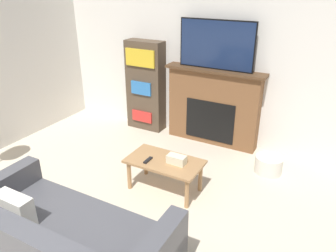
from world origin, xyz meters
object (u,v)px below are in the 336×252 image
tv (216,45)px  bookshelf (146,86)px  fireplace (213,106)px  coffee_table (165,165)px  couch (60,248)px  storage_basket (269,164)px

tv → bookshelf: tv is taller
fireplace → coffee_table: fireplace is taller
fireplace → coffee_table: bearing=-90.7°
tv → coffee_table: bearing=-90.7°
couch → coffee_table: couch is taller
fireplace → tv: tv is taller
fireplace → coffee_table: (-0.02, -1.49, -0.24)m
tv → coffee_table: size_ratio=1.23×
bookshelf → fireplace: bearing=1.1°
couch → tv: bearing=86.5°
bookshelf → couch: bearing=-71.4°
storage_basket → fireplace: bearing=154.6°
fireplace → storage_basket: size_ratio=4.18×
fireplace → bookshelf: bearing=-178.9°
couch → bookshelf: (-1.01, 3.00, 0.46)m
bookshelf → storage_basket: bearing=-11.7°
coffee_table → couch: bearing=-96.1°
fireplace → tv: size_ratio=1.36×
tv → couch: size_ratio=0.59×
coffee_table → storage_basket: (1.03, 1.01, -0.24)m
coffee_table → bookshelf: size_ratio=0.61×
fireplace → bookshelf: (-1.20, -0.02, 0.15)m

